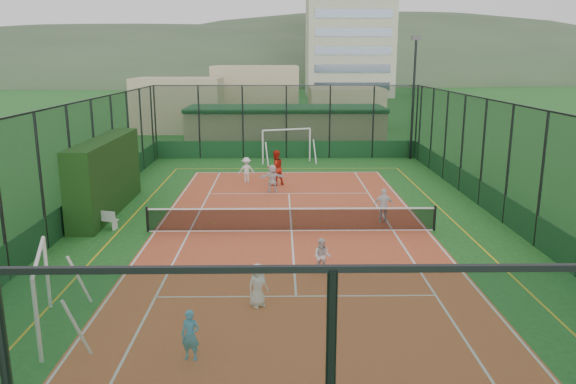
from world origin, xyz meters
name	(u,v)px	position (x,y,z in m)	size (l,w,h in m)	color
ground	(291,231)	(0.00, 0.00, 0.00)	(300.00, 300.00, 0.00)	#1F541D
court_slab	(291,231)	(0.00, 0.00, 0.01)	(11.17, 23.97, 0.01)	#B03927
tennis_net	(292,218)	(0.00, 0.00, 0.53)	(11.67, 0.12, 1.06)	black
perimeter_fence	(292,170)	(0.00, 0.00, 2.50)	(18.12, 34.12, 5.00)	black
floodlight_ne	(413,99)	(8.60, 16.60, 4.12)	(0.60, 0.26, 8.25)	black
clubhouse	(286,127)	(0.00, 22.00, 1.57)	(15.20, 7.20, 3.15)	tan
apartment_tower	(350,10)	(12.00, 82.00, 15.00)	(15.00, 12.00, 30.00)	beige
distant_hills	(281,81)	(0.00, 150.00, 0.00)	(200.00, 60.00, 24.00)	#384C33
hedge_left	(106,176)	(-8.30, 3.13, 1.66)	(1.14, 7.60, 3.33)	black
white_bench	(101,219)	(-7.80, 0.53, 0.41)	(1.45, 0.40, 0.81)	white
futsal_goal_near	(42,294)	(-6.45, -8.47, 1.03)	(0.92, 3.18, 2.05)	white
futsal_goal_far	(287,146)	(0.00, 15.20, 1.11)	(3.44, 1.00, 2.22)	white
child_near_left	(258,285)	(-1.09, -7.03, 0.64)	(0.61, 0.40, 1.25)	white
child_near_mid	(190,335)	(-2.54, -9.88, 0.62)	(0.44, 0.29, 1.21)	#4A95D3
child_near_right	(322,256)	(0.89, -4.64, 0.60)	(0.57, 0.45, 1.18)	silver
child_far_left	(246,170)	(-2.33, 9.09, 0.72)	(0.92, 0.53, 1.42)	silver
child_far_right	(384,205)	(3.94, 1.20, 0.74)	(0.86, 0.36, 1.46)	white
child_far_back	(272,178)	(-0.85, 6.78, 0.74)	(1.35, 0.43, 1.46)	silver
coach	(276,168)	(-0.69, 8.38, 0.98)	(0.94, 0.73, 1.94)	red
tennis_balls	(281,222)	(-0.41, 1.09, 0.04)	(5.78, 0.77, 0.07)	#CCE033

